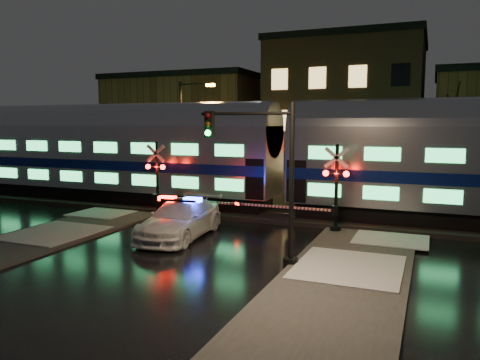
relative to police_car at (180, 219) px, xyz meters
name	(u,v)px	position (x,y,z in m)	size (l,w,h in m)	color
ground	(214,234)	(1.15, 1.05, -0.82)	(120.00, 120.00, 0.00)	black
ballast	(254,212)	(1.15, 6.05, -0.70)	(90.00, 4.20, 0.24)	black
sidewalk_right	(331,300)	(7.65, -4.95, -0.76)	(4.00, 20.00, 0.12)	#2D2D2D
building_left	(191,128)	(-11.85, 23.05, 3.68)	(14.00, 10.00, 9.00)	brown
building_mid	(347,114)	(3.15, 23.55, 4.93)	(12.00, 11.00, 11.50)	brown
train	(284,154)	(2.86, 6.05, 2.57)	(51.00, 3.12, 5.92)	black
police_car	(180,219)	(0.00, 0.00, 0.00)	(2.70, 5.74, 1.79)	silver
crossing_signal_right	(328,196)	(5.79, 3.36, 0.86)	(5.74, 0.65, 4.07)	black
crossing_signal_left	(162,187)	(-2.97, 3.35, 0.84)	(5.66, 0.65, 4.01)	black
traffic_light	(267,179)	(4.77, -2.21, 2.22)	(3.69, 0.68, 5.71)	black
streetlight	(185,131)	(-5.34, 10.05, 3.63)	(2.58, 0.27, 7.72)	black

